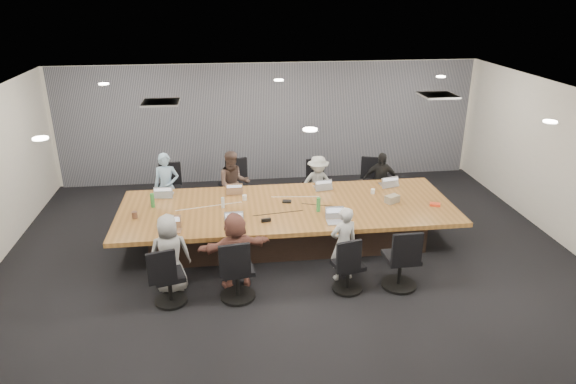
{
  "coord_description": "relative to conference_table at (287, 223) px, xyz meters",
  "views": [
    {
      "loc": [
        -1.04,
        -7.91,
        4.43
      ],
      "look_at": [
        0.0,
        0.4,
        1.05
      ],
      "focal_mm": 32.0,
      "sensor_mm": 36.0,
      "label": 1
    }
  ],
  "objects": [
    {
      "name": "floor",
      "position": [
        0.0,
        -0.5,
        -0.4
      ],
      "size": [
        10.0,
        8.0,
        0.0
      ],
      "primitive_type": "cube",
      "color": "black",
      "rests_on": "ground"
    },
    {
      "name": "ceiling",
      "position": [
        0.0,
        -0.5,
        2.4
      ],
      "size": [
        10.0,
        8.0,
        0.0
      ],
      "primitive_type": "cube",
      "color": "white",
      "rests_on": "wall_back"
    },
    {
      "name": "wall_back",
      "position": [
        0.0,
        3.5,
        1.0
      ],
      "size": [
        10.0,
        0.0,
        2.8
      ],
      "primitive_type": "cube",
      "rotation": [
        1.57,
        0.0,
        0.0
      ],
      "color": "silver",
      "rests_on": "ground"
    },
    {
      "name": "wall_front",
      "position": [
        0.0,
        -4.5,
        1.0
      ],
      "size": [
        10.0,
        0.0,
        2.8
      ],
      "primitive_type": "cube",
      "rotation": [
        -1.57,
        0.0,
        0.0
      ],
      "color": "silver",
      "rests_on": "ground"
    },
    {
      "name": "wall_right",
      "position": [
        5.0,
        -0.5,
        1.0
      ],
      "size": [
        0.0,
        8.0,
        2.8
      ],
      "primitive_type": "cube",
      "rotation": [
        1.57,
        0.0,
        -1.57
      ],
      "color": "silver",
      "rests_on": "ground"
    },
    {
      "name": "curtain",
      "position": [
        0.0,
        3.42,
        1.0
      ],
      "size": [
        9.8,
        0.04,
        2.8
      ],
      "primitive_type": "cube",
      "color": "slate",
      "rests_on": "ground"
    },
    {
      "name": "conference_table",
      "position": [
        0.0,
        0.0,
        0.0
      ],
      "size": [
        6.0,
        2.2,
        0.74
      ],
      "color": "#32231C",
      "rests_on": "ground"
    },
    {
      "name": "chair_0",
      "position": [
        -2.26,
        1.7,
        0.01
      ],
      "size": [
        0.61,
        0.61,
        0.82
      ],
      "primitive_type": null,
      "rotation": [
        0.0,
        0.0,
        3.25
      ],
      "color": "black",
      "rests_on": "ground"
    },
    {
      "name": "chair_1",
      "position": [
        -0.93,
        1.7,
        0.04
      ],
      "size": [
        0.76,
        0.76,
        0.88
      ],
      "primitive_type": null,
      "rotation": [
        0.0,
        0.0,
        3.48
      ],
      "color": "black",
      "rests_on": "ground"
    },
    {
      "name": "chair_2",
      "position": [
        0.8,
        1.7,
        -0.02
      ],
      "size": [
        0.6,
        0.6,
        0.76
      ],
      "primitive_type": null,
      "rotation": [
        0.0,
        0.0,
        3.33
      ],
      "color": "black",
      "rests_on": "ground"
    },
    {
      "name": "chair_3",
      "position": [
        2.14,
        1.7,
        -0.03
      ],
      "size": [
        0.63,
        0.63,
        0.73
      ],
      "primitive_type": null,
      "rotation": [
        0.0,
        0.0,
        2.81
      ],
      "color": "black",
      "rests_on": "ground"
    },
    {
      "name": "chair_4",
      "position": [
        -1.97,
        -1.7,
        -0.02
      ],
      "size": [
        0.63,
        0.63,
        0.76
      ],
      "primitive_type": null,
      "rotation": [
        0.0,
        0.0,
        0.27
      ],
      "color": "black",
      "rests_on": "ground"
    },
    {
      "name": "chair_5",
      "position": [
        -0.97,
        -1.7,
        0.02
      ],
      "size": [
        0.63,
        0.63,
        0.84
      ],
      "primitive_type": null,
      "rotation": [
        0.0,
        0.0,
        0.12
      ],
      "color": "black",
      "rests_on": "ground"
    },
    {
      "name": "chair_6",
      "position": [
        0.73,
        -1.7,
        -0.04
      ],
      "size": [
        0.6,
        0.6,
        0.73
      ],
      "primitive_type": null,
      "rotation": [
        0.0,
        0.0,
        0.24
      ],
      "color": "black",
      "rests_on": "ground"
    },
    {
      "name": "chair_7",
      "position": [
        1.57,
        -1.7,
        0.03
      ],
      "size": [
        0.6,
        0.6,
        0.86
      ],
      "primitive_type": null,
      "rotation": [
        0.0,
        0.0,
        0.03
      ],
      "color": "black",
      "rests_on": "ground"
    },
    {
      "name": "person_0",
      "position": [
        -2.26,
        1.35,
        0.29
      ],
      "size": [
        0.51,
        0.34,
        1.38
      ],
      "primitive_type": "imported",
      "rotation": [
        0.0,
        0.0,
        6.3
      ],
      "color": "#84A7C4",
      "rests_on": "ground"
    },
    {
      "name": "laptop_0",
      "position": [
        -2.26,
        0.8,
        0.35
      ],
      "size": [
        0.37,
        0.26,
        0.02
      ],
      "primitive_type": "cube",
      "rotation": [
        0.0,
        0.0,
        3.07
      ],
      "color": "#B2B2B7",
      "rests_on": "conference_table"
    },
    {
      "name": "person_1",
      "position": [
        -0.93,
        1.35,
        0.29
      ],
      "size": [
        0.73,
        0.6,
        1.37
      ],
      "primitive_type": "imported",
      "rotation": [
        0.0,
        0.0,
        6.41
      ],
      "color": "#4A3830",
      "rests_on": "ground"
    },
    {
      "name": "laptop_1",
      "position": [
        -0.93,
        0.8,
        0.35
      ],
      "size": [
        0.32,
        0.22,
        0.02
      ],
      "primitive_type": "cube",
      "rotation": [
        0.0,
        0.0,
        3.15
      ],
      "color": "#8C6647",
      "rests_on": "conference_table"
    },
    {
      "name": "person_2",
      "position": [
        0.8,
        1.35,
        0.2
      ],
      "size": [
        0.82,
        0.51,
        1.21
      ],
      "primitive_type": "imported",
      "rotation": [
        0.0,
        0.0,
        6.36
      ],
      "color": "#A3A6A2",
      "rests_on": "ground"
    },
    {
      "name": "laptop_2",
      "position": [
        0.8,
        0.8,
        0.35
      ],
      "size": [
        0.36,
        0.27,
        0.02
      ],
      "primitive_type": "cube",
      "rotation": [
        0.0,
        0.0,
        3.25
      ],
      "color": "#B2B2B7",
      "rests_on": "conference_table"
    },
    {
      "name": "person_3",
      "position": [
        2.14,
        1.35,
        0.22
      ],
      "size": [
        0.77,
        0.46,
        1.24
      ],
      "primitive_type": "imported",
      "rotation": [
        0.0,
        0.0,
        6.05
      ],
      "color": "black",
      "rests_on": "ground"
    },
    {
      "name": "laptop_3",
      "position": [
        2.14,
        0.8,
        0.35
      ],
      "size": [
        0.39,
        0.3,
        0.02
      ],
      "primitive_type": "cube",
      "rotation": [
        0.0,
        0.0,
        3.31
      ],
      "color": "#B2B2B7",
      "rests_on": "conference_table"
    },
    {
      "name": "person_4",
      "position": [
        -1.97,
        -1.35,
        0.23
      ],
      "size": [
        0.66,
        0.46,
        1.27
      ],
      "primitive_type": "imported",
      "rotation": [
        0.0,
        0.0,
        3.24
      ],
      "color": "#949494",
      "rests_on": "ground"
    },
    {
      "name": "laptop_4",
      "position": [
        -1.97,
        -0.8,
        0.35
      ],
      "size": [
        0.3,
        0.22,
        0.02
      ],
      "primitive_type": "cube",
      "rotation": [
        0.0,
        0.0,
        -0.06
      ],
      "color": "#8C6647",
      "rests_on": "conference_table"
    },
    {
      "name": "person_5",
      "position": [
        -0.97,
        -1.35,
        0.22
      ],
      "size": [
        1.21,
        0.59,
        1.25
      ],
      "primitive_type": "imported",
      "rotation": [
        0.0,
        0.0,
        3.34
      ],
      "color": "brown",
      "rests_on": "ground"
    },
    {
      "name": "laptop_5",
      "position": [
        -0.97,
        -0.8,
        0.35
      ],
      "size": [
        0.32,
        0.22,
        0.02
      ],
      "primitive_type": "cube",
      "rotation": [
        0.0,
        0.0,
        0.01
      ],
      "color": "#B2B2B7",
      "rests_on": "conference_table"
    },
    {
      "name": "person_6",
      "position": [
        0.73,
        -1.35,
        0.23
      ],
      "size": [
        0.52,
        0.4,
        1.26
      ],
      "primitive_type": "imported",
      "rotation": [
        0.0,
        0.0,
        3.39
      ],
      "color": "#B0B0B0",
      "rests_on": "ground"
    },
    {
      "name": "laptop_6",
      "position": [
        0.73,
        -0.8,
        0.35
      ],
      "size": [
        0.32,
        0.22,
        0.02
      ],
      "primitive_type": "cube",
      "rotation": [
        0.0,
        0.0,
        -0.01
      ],
      "color": "#B2B2B7",
      "rests_on": "conference_table"
    },
    {
      "name": "bottle_green_left",
      "position": [
        -2.4,
        0.25,
        0.47
      ],
      "size": [
        0.09,
        0.09,
        0.26
      ],
      "primitive_type": "cylinder",
      "rotation": [
        0.0,
        0.0,
        0.4
      ],
      "color": "#32873D",
      "rests_on": "conference_table"
    },
    {
      "name": "bottle_green_right",
      "position": [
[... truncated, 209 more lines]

